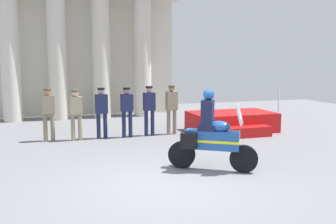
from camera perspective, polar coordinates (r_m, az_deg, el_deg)
ground_plane at (r=7.89m, az=-0.14°, el=-10.94°), size 28.00×28.00×0.00m
colonnade_backdrop at (r=17.60m, az=-13.38°, el=10.05°), size 9.03×1.64×6.50m
reviewing_stand at (r=13.84m, az=9.71°, el=-1.53°), size 2.98×2.28×1.59m
officer_in_row_0 at (r=12.46m, az=-17.63°, el=0.27°), size 0.41×0.27×1.68m
officer_in_row_1 at (r=12.35m, az=-13.73°, el=0.19°), size 0.41×0.27×1.62m
officer_in_row_2 at (r=12.46m, az=-10.01°, el=0.48°), size 0.41×0.27×1.67m
officer_in_row_3 at (r=12.53m, az=-6.22°, el=0.59°), size 0.41×0.27×1.66m
officer_in_row_4 at (r=12.75m, az=-2.85°, el=0.81°), size 0.41×0.27×1.69m
officer_in_row_5 at (r=13.00m, az=0.55°, el=0.97°), size 0.41×0.27×1.70m
motorcycle_with_rider at (r=8.78m, az=6.26°, el=-3.69°), size 1.82×1.28×1.90m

